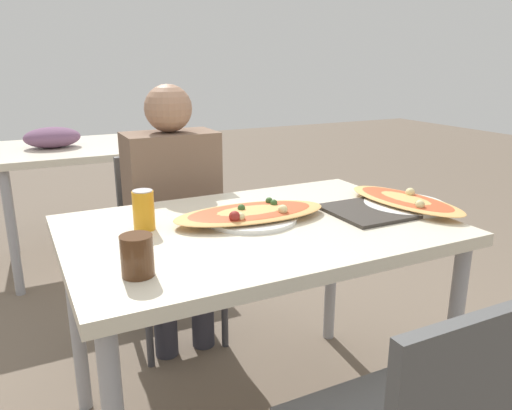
% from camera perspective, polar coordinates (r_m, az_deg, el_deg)
% --- Properties ---
extents(dining_table, '(1.20, 0.80, 0.74)m').
position_cam_1_polar(dining_table, '(1.62, 0.20, -4.80)').
color(dining_table, beige).
rests_on(dining_table, ground_plane).
extents(chair_far_seated, '(0.40, 0.40, 0.83)m').
position_cam_1_polar(chair_far_seated, '(2.29, -10.00, -3.56)').
color(chair_far_seated, '#4C4C4C').
rests_on(chair_far_seated, ground_plane).
extents(person_seated, '(0.38, 0.24, 1.15)m').
position_cam_1_polar(person_seated, '(2.13, -9.39, 0.48)').
color(person_seated, '#2D2D38').
rests_on(person_seated, ground_plane).
extents(pizza_main, '(0.53, 0.30, 0.06)m').
position_cam_1_polar(pizza_main, '(1.63, -0.51, -1.02)').
color(pizza_main, white).
rests_on(pizza_main, dining_table).
extents(soda_can, '(0.07, 0.07, 0.12)m').
position_cam_1_polar(soda_can, '(1.57, -12.72, -0.57)').
color(soda_can, orange).
rests_on(soda_can, dining_table).
extents(drink_glass, '(0.08, 0.08, 0.10)m').
position_cam_1_polar(drink_glass, '(1.24, -13.43, -5.66)').
color(drink_glass, '#4C2D19').
rests_on(drink_glass, dining_table).
extents(serving_tray, '(0.39, 0.27, 0.01)m').
position_cam_1_polar(serving_tray, '(1.79, 14.35, -0.39)').
color(serving_tray, '#332D28').
rests_on(serving_tray, dining_table).
extents(pizza_second, '(0.29, 0.50, 0.06)m').
position_cam_1_polar(pizza_second, '(1.85, 16.69, 0.40)').
color(pizza_second, white).
rests_on(pizza_second, dining_table).
extents(background_table, '(1.10, 0.80, 0.86)m').
position_cam_1_polar(background_table, '(3.25, -18.87, 5.51)').
color(background_table, beige).
rests_on(background_table, ground_plane).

